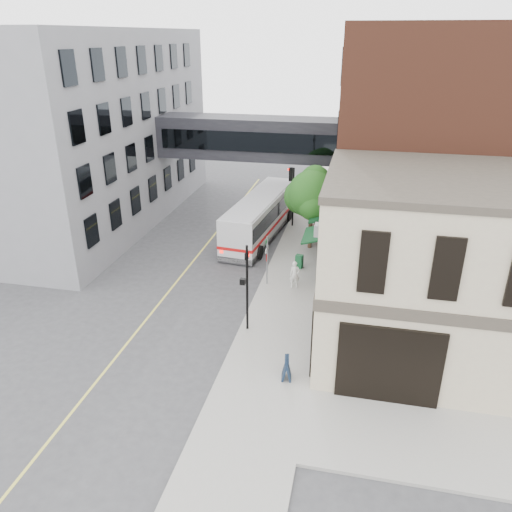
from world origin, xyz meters
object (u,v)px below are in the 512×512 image
at_px(pedestrian_a, 295,275).
at_px(pedestrian_c, 316,229).
at_px(newspaper_box, 299,261).
at_px(sandwich_board, 287,368).
at_px(bus, 261,215).
at_px(pedestrian_b, 317,230).

height_order(pedestrian_a, pedestrian_c, pedestrian_c).
bearing_deg(newspaper_box, sandwich_board, -71.84).
bearing_deg(pedestrian_a, sandwich_board, -99.06).
bearing_deg(bus, newspaper_box, -55.35).
height_order(bus, pedestrian_a, bus).
relative_size(pedestrian_b, newspaper_box, 2.13).
distance_m(pedestrian_b, newspaper_box, 4.44).
bearing_deg(sandwich_board, pedestrian_c, 83.34).
xyz_separation_m(bus, pedestrian_c, (4.09, -0.48, -0.61)).
xyz_separation_m(pedestrian_b, newspaper_box, (-0.60, -4.38, -0.49)).
distance_m(bus, newspaper_box, 6.34).
bearing_deg(newspaper_box, pedestrian_a, -74.90).
bearing_deg(pedestrian_a, pedestrian_b, 70.77).
xyz_separation_m(pedestrian_c, sandwich_board, (0.45, -15.76, -0.35)).
bearing_deg(newspaper_box, pedestrian_c, 96.53).
xyz_separation_m(pedestrian_b, sandwich_board, (0.39, -15.47, -0.38)).
distance_m(bus, pedestrian_b, 4.26).
relative_size(pedestrian_a, pedestrian_b, 0.87).
bearing_deg(bus, pedestrian_b, -10.47).
xyz_separation_m(bus, sandwich_board, (4.54, -16.24, -0.96)).
distance_m(pedestrian_b, pedestrian_c, 0.29).
relative_size(newspaper_box, sandwich_board, 0.80).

